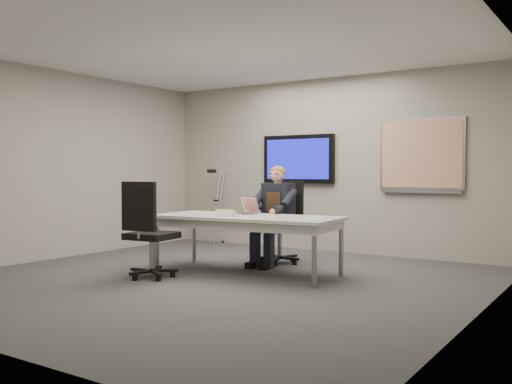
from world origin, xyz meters
The scene contains 15 objects.
floor centered at (0.00, 0.00, 0.00)m, with size 6.00×6.00×0.02m, color #3D3D40.
ceiling centered at (0.00, 0.00, 2.80)m, with size 6.00×6.00×0.02m, color white.
wall_back centered at (0.00, 3.00, 1.40)m, with size 6.00×0.02×2.80m, color #A09B90.
wall_left centered at (-3.00, 0.00, 1.40)m, with size 0.02×6.00×2.80m, color #A09B90.
wall_right centered at (3.00, 0.00, 1.40)m, with size 0.02×6.00×2.80m, color #A09B90.
conference_table centered at (0.07, 0.60, 0.65)m, with size 2.44×1.16×0.73m.
tv_display centered at (-0.50, 2.95, 1.50)m, with size 1.30×0.09×0.80m.
whiteboard centered at (1.55, 2.97, 1.53)m, with size 1.25×0.08×1.10m.
office_chair_far centered at (0.01, 1.56, 0.36)m, with size 0.57×0.57×1.16m.
office_chair_near centered at (-0.71, -0.34, 0.37)m, with size 0.62×0.62×1.17m.
seated_person centered at (0.01, 1.30, 0.55)m, with size 0.43×0.73×1.37m.
crutch centered at (-2.04, 2.76, 0.68)m, with size 0.19×0.41×1.36m, color #95989C, non-canonical shape.
laptop centered at (-0.07, 0.80, 0.79)m, with size 0.36×0.37×0.22m.
name_tent centered at (-0.05, 0.31, 0.78)m, with size 0.23×0.06×0.09m, color white, non-canonical shape.
pen centered at (-0.12, 0.32, 0.74)m, with size 0.01×0.01×0.13m, color black.
Camera 1 is at (4.13, -5.33, 1.28)m, focal length 40.00 mm.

